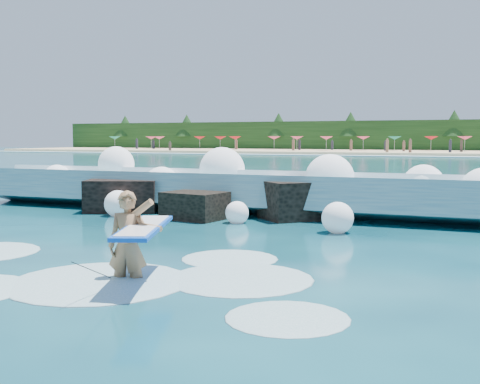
# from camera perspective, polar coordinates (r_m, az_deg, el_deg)

# --- Properties ---
(ground) EXTENTS (200.00, 200.00, 0.00)m
(ground) POSITION_cam_1_polar(r_m,az_deg,el_deg) (11.98, -10.48, -6.27)
(ground) COLOR #083242
(ground) RESTS_ON ground
(beach) EXTENTS (140.00, 20.00, 0.40)m
(beach) POSITION_cam_1_polar(r_m,az_deg,el_deg) (88.03, 18.90, 3.53)
(beach) COLOR tan
(beach) RESTS_ON ground
(wet_band) EXTENTS (140.00, 5.00, 0.08)m
(wet_band) POSITION_cam_1_polar(r_m,az_deg,el_deg) (77.08, 18.28, 3.23)
(wet_band) COLOR silver
(wet_band) RESTS_ON ground
(treeline) EXTENTS (140.00, 4.00, 5.00)m
(treeline) POSITION_cam_1_polar(r_m,az_deg,el_deg) (97.98, 19.37, 5.00)
(treeline) COLOR black
(treeline) RESTS_ON ground
(breaking_wave) EXTENTS (19.21, 2.94, 1.66)m
(breaking_wave) POSITION_cam_1_polar(r_m,az_deg,el_deg) (19.08, 0.76, -0.16)
(breaking_wave) COLOR teal
(breaking_wave) RESTS_ON ground
(rock_cluster) EXTENTS (8.23, 3.16, 1.30)m
(rock_cluster) POSITION_cam_1_polar(r_m,az_deg,el_deg) (18.31, -4.22, -0.92)
(rock_cluster) COLOR black
(rock_cluster) RESTS_ON ground
(surfer_with_board) EXTENTS (1.42, 2.96, 1.81)m
(surfer_with_board) POSITION_cam_1_polar(r_m,az_deg,el_deg) (10.01, -10.24, -4.64)
(surfer_with_board) COLOR #966C46
(surfer_with_board) RESTS_ON ground
(wave_spray) EXTENTS (15.41, 4.62, 2.10)m
(wave_spray) POSITION_cam_1_polar(r_m,az_deg,el_deg) (18.79, 1.59, 1.12)
(wave_spray) COLOR white
(wave_spray) RESTS_ON ground
(surf_foam) EXTENTS (9.25, 5.76, 0.15)m
(surf_foam) POSITION_cam_1_polar(r_m,az_deg,el_deg) (10.63, -11.96, -7.77)
(surf_foam) COLOR silver
(surf_foam) RESTS_ON ground
(beach_umbrellas) EXTENTS (112.75, 6.44, 0.50)m
(beach_umbrellas) POSITION_cam_1_polar(r_m,az_deg,el_deg) (89.89, 18.86, 4.87)
(beach_umbrellas) COLOR #14826B
(beach_umbrellas) RESTS_ON ground
(beachgoers) EXTENTS (94.86, 13.12, 1.90)m
(beachgoers) POSITION_cam_1_polar(r_m,az_deg,el_deg) (85.63, 12.88, 4.23)
(beachgoers) COLOR #3F332D
(beachgoers) RESTS_ON ground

